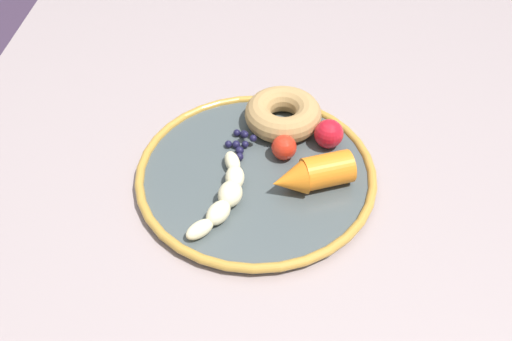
{
  "coord_description": "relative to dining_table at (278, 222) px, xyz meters",
  "views": [
    {
      "loc": [
        0.45,
        -0.02,
        1.23
      ],
      "look_at": [
        -0.02,
        -0.03,
        0.74
      ],
      "focal_mm": 35.59,
      "sensor_mm": 36.0,
      "label": 1
    }
  ],
  "objects": [
    {
      "name": "dining_table",
      "position": [
        0.0,
        0.0,
        0.0
      ],
      "size": [
        1.23,
        0.98,
        0.73
      ],
      "color": "gray",
      "rests_on": "ground_plane"
    },
    {
      "name": "tomato_mid",
      "position": [
        -0.05,
        0.01,
        0.1
      ],
      "size": [
        0.03,
        0.03,
        0.03
      ],
      "primitive_type": "sphere",
      "color": "red",
      "rests_on": "plate"
    },
    {
      "name": "donut",
      "position": [
        -0.11,
        0.01,
        0.11
      ],
      "size": [
        0.16,
        0.16,
        0.04
      ],
      "primitive_type": "torus",
      "rotation": [
        0.0,
        0.0,
        2.42
      ],
      "color": "#AE8650",
      "rests_on": "plate"
    },
    {
      "name": "plate",
      "position": [
        -0.02,
        -0.03,
        0.08
      ],
      "size": [
        0.32,
        0.32,
        0.02
      ],
      "color": "#454F51",
      "rests_on": "dining_table"
    },
    {
      "name": "tomato_near",
      "position": [
        -0.07,
        0.07,
        0.11
      ],
      "size": [
        0.04,
        0.04,
        0.04
      ],
      "primitive_type": "sphere",
      "color": "red",
      "rests_on": "plate"
    },
    {
      "name": "carrot_orange",
      "position": [
        0.01,
        0.04,
        0.11
      ],
      "size": [
        0.07,
        0.11,
        0.04
      ],
      "color": "orange",
      "rests_on": "plate"
    },
    {
      "name": "banana",
      "position": [
        0.04,
        -0.07,
        0.1
      ],
      "size": [
        0.15,
        0.07,
        0.03
      ],
      "color": "#F5E7B5",
      "rests_on": "plate"
    },
    {
      "name": "blueberry_pile",
      "position": [
        -0.06,
        -0.06,
        0.09
      ],
      "size": [
        0.06,
        0.04,
        0.02
      ],
      "color": "#191638",
      "rests_on": "plate"
    }
  ]
}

